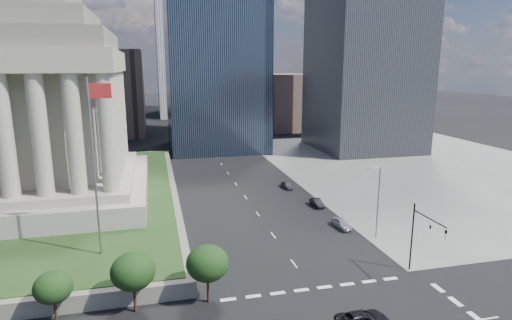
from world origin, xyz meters
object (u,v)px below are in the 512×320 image
object	(u,v)px
war_memorial	(25,77)
pickup_truck	(363,320)
parked_sedan_near	(341,223)
traffic_signal_ne	(422,232)
parked_sedan_mid	(317,203)
parked_sedan_far	(287,185)
street_lamp_north	(377,198)
flagpole	(95,158)

from	to	relation	value
war_memorial	pickup_truck	xyz separation A→B (m)	(35.99, -41.34, -20.71)
pickup_truck	parked_sedan_near	bearing A→B (deg)	-20.73
traffic_signal_ne	pickup_truck	xyz separation A→B (m)	(-10.51, -7.03, -4.56)
parked_sedan_mid	parked_sedan_far	distance (m)	11.62
traffic_signal_ne	parked_sedan_mid	distance (m)	26.07
war_memorial	street_lamp_north	size ratio (longest dim) A/B	3.90
flagpole	street_lamp_north	xyz separation A→B (m)	(35.16, 1.00, -7.45)
war_memorial	pickup_truck	world-z (taller)	war_memorial
pickup_truck	parked_sedan_mid	size ratio (longest dim) A/B	1.33
traffic_signal_ne	pickup_truck	size ratio (longest dim) A/B	1.60
parked_sedan_near	parked_sedan_mid	size ratio (longest dim) A/B	1.07
war_memorial	flagpole	world-z (taller)	war_memorial
parked_sedan_near	parked_sedan_mid	bearing A→B (deg)	85.44
parked_sedan_near	street_lamp_north	bearing A→B (deg)	-59.59
traffic_signal_ne	flagpole	bearing A→B (deg)	163.29
pickup_truck	parked_sedan_far	distance (m)	44.68
war_memorial	pickup_truck	bearing A→B (deg)	-48.95
street_lamp_north	parked_sedan_near	bearing A→B (deg)	124.12
parked_sedan_mid	traffic_signal_ne	bearing A→B (deg)	-86.38
traffic_signal_ne	parked_sedan_near	bearing A→B (deg)	97.71
pickup_truck	parked_sedan_far	bearing A→B (deg)	-9.47
war_memorial	parked_sedan_near	size ratio (longest dim) A/B	9.71
pickup_truck	flagpole	bearing A→B (deg)	53.50
pickup_truck	parked_sedan_mid	world-z (taller)	pickup_truck
traffic_signal_ne	parked_sedan_far	xyz separation A→B (m)	(-3.50, 37.10, -4.61)
parked_sedan_far	parked_sedan_mid	bearing A→B (deg)	-85.53
flagpole	parked_sedan_far	xyz separation A→B (m)	(30.83, 26.79, -12.48)
war_memorial	pickup_truck	size ratio (longest dim) A/B	7.82
street_lamp_north	parked_sedan_near	xyz separation A→B (m)	(-2.95, 4.35, -4.98)
pickup_truck	parked_sedan_near	distance (m)	24.19
parked_sedan_near	parked_sedan_mid	xyz separation A→B (m)	(0.15, 9.92, -0.06)
flagpole	traffic_signal_ne	xyz separation A→B (m)	(34.33, -10.30, -7.86)
traffic_signal_ne	parked_sedan_far	bearing A→B (deg)	95.39
traffic_signal_ne	parked_sedan_far	world-z (taller)	traffic_signal_ne
parked_sedan_mid	parked_sedan_far	world-z (taller)	parked_sedan_far
street_lamp_north	pickup_truck	world-z (taller)	street_lamp_north
war_memorial	flagpole	size ratio (longest dim) A/B	1.95
pickup_truck	street_lamp_north	bearing A→B (deg)	-32.17
traffic_signal_ne	street_lamp_north	distance (m)	11.34
street_lamp_north	parked_sedan_mid	bearing A→B (deg)	101.10
war_memorial	flagpole	xyz separation A→B (m)	(12.17, -24.00, -8.29)
war_memorial	flagpole	distance (m)	28.16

